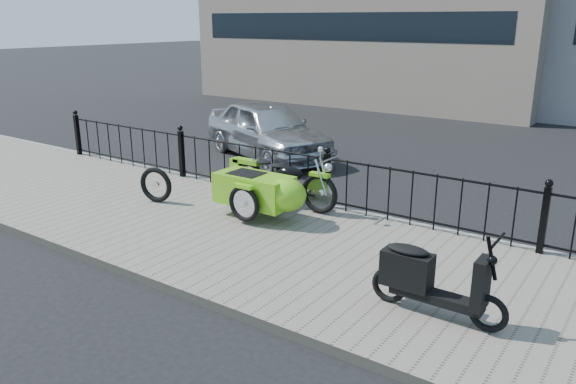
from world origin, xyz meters
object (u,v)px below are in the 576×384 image
Objects in this scene: spare_tire at (156,185)px; sedan_car at (267,130)px; motorcycle_sidecar at (268,189)px; scooter at (428,279)px.

spare_tire is 4.35m from sedan_car.
motorcycle_sidecar is 1.47× the size of scooter.
sedan_car is (-0.73, 4.28, 0.25)m from spare_tire.
scooter reaches higher than motorcycle_sidecar.
sedan_car is at bearing 99.71° from spare_tire.
motorcycle_sidecar is 3.73m from scooter.
sedan_car is at bearing 127.03° from motorcycle_sidecar.
sedan_car is at bearing 139.43° from scooter.
motorcycle_sidecar is 3.54× the size of spare_tire.
sedan_car is (-2.82, 3.74, 0.10)m from motorcycle_sidecar.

